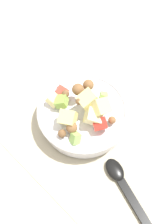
# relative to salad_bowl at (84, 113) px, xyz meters

# --- Properties ---
(ground_plane) EXTENTS (2.40, 2.40, 0.00)m
(ground_plane) POSITION_rel_salad_bowl_xyz_m (0.01, -0.01, -0.04)
(ground_plane) COLOR silver
(placemat) EXTENTS (0.51, 0.35, 0.01)m
(placemat) POSITION_rel_salad_bowl_xyz_m (0.01, -0.01, -0.04)
(placemat) COLOR #BCB299
(placemat) RESTS_ON ground_plane
(salad_bowl) EXTENTS (0.23, 0.23, 0.12)m
(salad_bowl) POSITION_rel_salad_bowl_xyz_m (0.00, 0.00, 0.00)
(salad_bowl) COLOR white
(salad_bowl) RESTS_ON placemat
(serving_spoon) EXTENTS (0.21, 0.09, 0.01)m
(serving_spoon) POSITION_rel_salad_bowl_xyz_m (0.18, -0.06, -0.03)
(serving_spoon) COLOR black
(serving_spoon) RESTS_ON placemat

